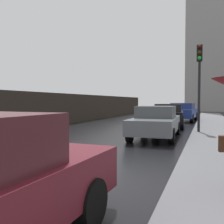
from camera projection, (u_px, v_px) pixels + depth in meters
ground at (6, 165)px, 6.44m from camera, size 120.00×120.00×0.00m
car_blue_near_kerb at (183, 112)px, 20.50m from camera, size 2.07×4.22×1.45m
car_grey_far_ahead at (156, 122)px, 11.27m from camera, size 1.93×4.54×1.38m
car_black_behind_camera at (169, 115)px, 15.91m from camera, size 2.00×4.16×1.43m
traffic_light at (199, 72)px, 12.31m from camera, size 0.26×0.39×4.08m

